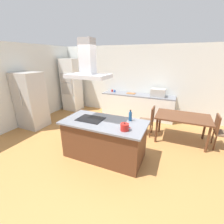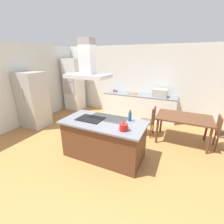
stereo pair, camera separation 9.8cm
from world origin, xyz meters
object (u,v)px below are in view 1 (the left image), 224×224
(countertop_microwave, at_px, (158,93))
(chair_at_left_end, at_px, (149,119))
(chair_at_right_end, at_px, (221,130))
(cutting_board, at_px, (131,93))
(wall_oven_stack, at_px, (72,85))
(refrigerator, at_px, (31,101))
(olive_oil_bottle, at_px, (130,116))
(coffee_mug_blue, at_px, (115,91))
(coffee_mug_red, at_px, (112,91))
(tea_kettle, at_px, (125,127))
(dining_table, at_px, (183,119))
(range_hood, at_px, (88,66))
(cooktop, at_px, (91,119))

(countertop_microwave, xyz_separation_m, chair_at_left_end, (-0.03, -1.36, -0.53))
(chair_at_right_end, bearing_deg, cutting_board, 153.57)
(wall_oven_stack, height_order, chair_at_left_end, wall_oven_stack)
(chair_at_right_end, bearing_deg, refrigerator, -170.33)
(olive_oil_bottle, relative_size, coffee_mug_blue, 2.85)
(coffee_mug_red, bearing_deg, refrigerator, -128.65)
(coffee_mug_blue, xyz_separation_m, cutting_board, (0.70, 0.01, -0.04))
(tea_kettle, relative_size, chair_at_right_end, 0.25)
(countertop_microwave, relative_size, chair_at_right_end, 0.56)
(olive_oil_bottle, relative_size, dining_table, 0.18)
(coffee_mug_red, xyz_separation_m, refrigerator, (-1.89, -2.37, -0.03))
(tea_kettle, relative_size, refrigerator, 0.12)
(dining_table, xyz_separation_m, chair_at_right_end, (0.92, 0.00, -0.16))
(range_hood, bearing_deg, cutting_board, 88.40)
(countertop_microwave, bearing_deg, cooktop, -111.22)
(chair_at_left_end, distance_m, range_hood, 2.46)
(countertop_microwave, distance_m, refrigerator, 4.40)
(olive_oil_bottle, bearing_deg, cutting_board, 106.67)
(tea_kettle, distance_m, olive_oil_bottle, 0.52)
(countertop_microwave, bearing_deg, coffee_mug_blue, 178.80)
(dining_table, bearing_deg, chair_at_left_end, 180.00)
(coffee_mug_red, height_order, chair_at_left_end, coffee_mug_red)
(cooktop, height_order, chair_at_left_end, cooktop)
(olive_oil_bottle, bearing_deg, coffee_mug_red, 121.17)
(cooktop, bearing_deg, refrigerator, 167.65)
(cooktop, xyz_separation_m, cutting_board, (0.08, 2.93, 0.00))
(refrigerator, bearing_deg, wall_oven_stack, 87.79)
(coffee_mug_blue, bearing_deg, tea_kettle, -63.95)
(tea_kettle, distance_m, cutting_board, 3.27)
(tea_kettle, height_order, countertop_microwave, countertop_microwave)
(cutting_board, bearing_deg, range_hood, -91.60)
(tea_kettle, height_order, chair_at_right_end, tea_kettle)
(cooktop, xyz_separation_m, countertop_microwave, (1.12, 2.88, 0.13))
(coffee_mug_red, relative_size, refrigerator, 0.05)
(chair_at_left_end, bearing_deg, dining_table, 0.00)
(coffee_mug_red, height_order, dining_table, coffee_mug_red)
(tea_kettle, xyz_separation_m, countertop_microwave, (0.20, 3.11, 0.07))
(tea_kettle, height_order, cutting_board, tea_kettle)
(cutting_board, bearing_deg, dining_table, -36.29)
(coffee_mug_red, xyz_separation_m, chair_at_right_end, (3.65, -1.42, -0.44))
(cooktop, relative_size, cutting_board, 1.76)
(tea_kettle, bearing_deg, olive_oil_bottle, 95.31)
(refrigerator, height_order, chair_at_right_end, refrigerator)
(cutting_board, bearing_deg, countertop_microwave, -2.76)
(countertop_microwave, bearing_deg, tea_kettle, -93.61)
(olive_oil_bottle, height_order, countertop_microwave, countertop_microwave)
(coffee_mug_red, xyz_separation_m, range_hood, (0.74, -2.94, 1.16))
(cooktop, height_order, chair_at_right_end, cooktop)
(coffee_mug_red, relative_size, dining_table, 0.06)
(cooktop, height_order, coffee_mug_red, coffee_mug_red)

